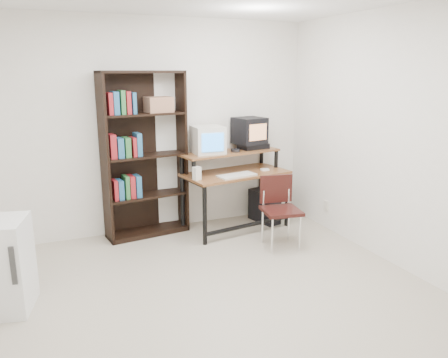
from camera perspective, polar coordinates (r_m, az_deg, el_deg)
name	(u,v)px	position (r m, az deg, el deg)	size (l,w,h in m)	color
floor	(216,300)	(4.03, -1.05, -15.53)	(4.00, 4.00, 0.01)	#BCB29C
back_wall	(155,127)	(5.45, -9.06, 6.68)	(4.00, 0.01, 2.60)	white
front_wall	(398,243)	(1.93, 21.76, -7.74)	(4.00, 0.01, 2.60)	white
right_wall	(402,141)	(4.69, 22.26, 4.61)	(0.01, 4.00, 2.60)	white
computer_desk	(235,175)	(5.51, 1.41, 0.55)	(1.39, 0.84, 0.98)	brown
crt_monitor	(208,140)	(5.40, -2.13, 5.09)	(0.38, 0.39, 0.35)	beige
vcr	(253,146)	(5.75, 3.81, 4.28)	(0.36, 0.26, 0.08)	black
crt_tv	(249,131)	(5.70, 3.34, 6.32)	(0.42, 0.42, 0.34)	black
cd_spindle	(235,151)	(5.51, 1.49, 3.70)	(0.12, 0.12, 0.05)	#26262B
keyboard	(237,176)	(5.28, 1.70, 0.39)	(0.47, 0.21, 0.04)	beige
mousepad	(264,172)	(5.59, 5.24, 0.95)	(0.22, 0.18, 0.01)	black
mouse	(265,170)	(5.60, 5.36, 1.18)	(0.10, 0.06, 0.03)	white
desk_speaker	(197,174)	(5.10, -3.57, 0.67)	(0.08, 0.07, 0.17)	beige
pc_tower	(264,206)	(5.88, 5.29, -3.57)	(0.20, 0.45, 0.42)	black
school_chair	(279,204)	(5.03, 7.23, -3.23)	(0.46, 0.46, 0.81)	black
bookshelf	(143,154)	(5.32, -10.49, 3.25)	(1.02, 0.45, 1.98)	black
wall_outlet	(326,205)	(5.75, 13.19, -3.36)	(0.02, 0.08, 0.12)	beige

